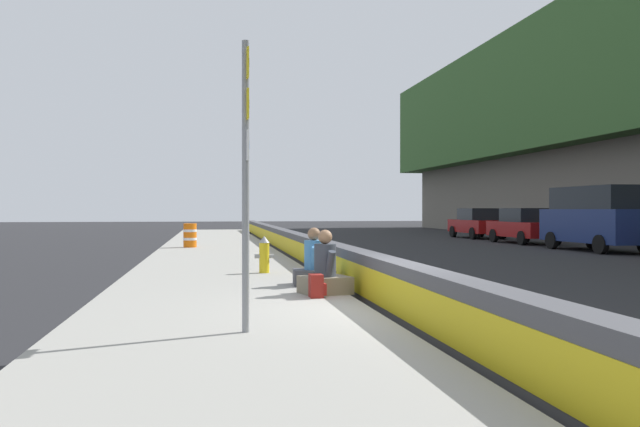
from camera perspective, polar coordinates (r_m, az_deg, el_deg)
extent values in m
plane|color=#232326|center=(10.22, 7.19, -8.97)|extent=(160.00, 160.00, 0.00)
cube|color=gray|center=(9.80, -8.01, -8.97)|extent=(80.00, 4.40, 0.14)
cube|color=#47474C|center=(10.16, 7.20, -6.61)|extent=(76.00, 0.44, 0.85)
cube|color=gold|center=(10.11, 5.96, -6.89)|extent=(74.48, 0.01, 0.54)
cylinder|color=gray|center=(8.19, -6.45, 2.33)|extent=(0.09, 0.09, 3.60)
cube|color=yellow|center=(8.37, -6.32, 12.64)|extent=(0.44, 0.02, 0.36)
cube|color=black|center=(8.37, -6.22, 12.64)|extent=(0.30, 0.01, 0.10)
cube|color=yellow|center=(8.28, -6.32, 9.26)|extent=(0.44, 0.02, 0.36)
cube|color=black|center=(8.28, -6.22, 9.26)|extent=(0.30, 0.01, 0.10)
cube|color=white|center=(8.22, -6.31, 5.82)|extent=(0.44, 0.02, 0.36)
cube|color=#1956AD|center=(8.22, -6.22, 5.82)|extent=(0.30, 0.01, 0.10)
cylinder|color=gold|center=(15.81, -4.84, -3.83)|extent=(0.24, 0.24, 0.72)
cone|color=gray|center=(15.78, -4.84, -2.24)|extent=(0.26, 0.26, 0.16)
cylinder|color=gray|center=(15.82, -4.23, -3.70)|extent=(0.10, 0.12, 0.10)
cylinder|color=gray|center=(15.79, -5.46, -3.71)|extent=(0.10, 0.12, 0.10)
cube|color=#706651|center=(11.93, 0.44, -6.20)|extent=(0.89, 0.98, 0.31)
cylinder|color=#333842|center=(11.88, 0.44, -4.06)|extent=(0.40, 0.40, 0.58)
sphere|color=#8E6647|center=(11.86, 0.44, -2.03)|extent=(0.26, 0.26, 0.26)
cylinder|color=#333842|center=(12.09, 0.01, -4.26)|extent=(0.32, 0.21, 0.51)
cylinder|color=#333842|center=(11.69, 0.89, -4.42)|extent=(0.32, 0.21, 0.51)
cube|color=#424247|center=(13.29, -0.52, -5.52)|extent=(0.76, 0.87, 0.31)
cylinder|color=#427FB7|center=(13.25, -0.52, -3.60)|extent=(0.39, 0.39, 0.58)
sphere|color=#8E6647|center=(13.23, -0.52, -1.79)|extent=(0.26, 0.26, 0.26)
cylinder|color=#427FB7|center=(13.47, -0.60, -3.79)|extent=(0.31, 0.16, 0.51)
cylinder|color=#427FB7|center=(13.04, -0.44, -3.93)|extent=(0.31, 0.16, 0.51)
cube|color=maroon|center=(11.41, -0.35, -6.27)|extent=(0.32, 0.22, 0.40)
cube|color=maroon|center=(11.44, 0.34, -6.56)|extent=(0.22, 0.06, 0.20)
cylinder|color=orange|center=(26.77, -11.18, -1.87)|extent=(0.52, 0.52, 0.95)
cylinder|color=white|center=(26.76, -11.18, -1.46)|extent=(0.54, 0.54, 0.10)
cylinder|color=white|center=(26.77, -11.18, -2.17)|extent=(0.54, 0.54, 0.10)
cube|color=navy|center=(28.22, 22.77, -0.97)|extent=(5.17, 2.15, 1.30)
cube|color=black|center=(28.13, 22.89, 1.26)|extent=(4.16, 1.92, 0.90)
cylinder|color=black|center=(29.10, 19.41, -2.20)|extent=(0.73, 0.25, 0.72)
cylinder|color=black|center=(30.12, 22.48, -2.13)|extent=(0.73, 0.25, 0.72)
cylinder|color=black|center=(26.36, 23.09, -2.48)|extent=(0.73, 0.25, 0.72)
cube|color=maroon|center=(33.35, 17.23, -1.31)|extent=(4.55, 1.93, 0.72)
cube|color=black|center=(33.25, 17.31, -0.12)|extent=(2.25, 1.68, 0.66)
cylinder|color=black|center=(34.25, 14.81, -1.86)|extent=(0.67, 0.24, 0.66)
cylinder|color=black|center=(35.04, 17.35, -1.82)|extent=(0.67, 0.24, 0.66)
cylinder|color=black|center=(31.68, 17.09, -2.05)|extent=(0.67, 0.24, 0.66)
cylinder|color=black|center=(32.54, 19.77, -1.99)|extent=(0.67, 0.24, 0.66)
cube|color=maroon|center=(38.73, 13.42, -1.07)|extent=(4.53, 1.87, 0.72)
cube|color=black|center=(38.63, 13.48, -0.05)|extent=(2.22, 1.65, 0.66)
cylinder|color=black|center=(39.74, 11.44, -1.55)|extent=(0.66, 0.23, 0.66)
cylinder|color=black|center=(40.41, 13.72, -1.52)|extent=(0.66, 0.23, 0.66)
cylinder|color=black|center=(37.08, 13.09, -1.69)|extent=(0.66, 0.23, 0.66)
cylinder|color=black|center=(37.80, 15.50, -1.65)|extent=(0.66, 0.23, 0.66)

